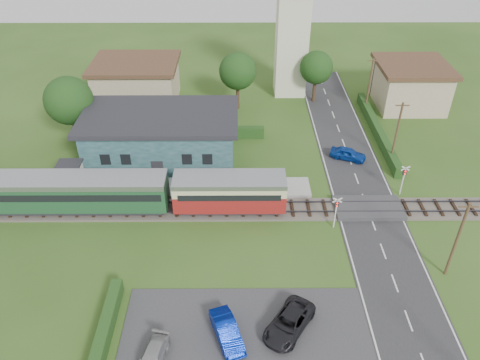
{
  "coord_description": "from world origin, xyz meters",
  "views": [
    {
      "loc": [
        -2.0,
        -31.64,
        27.08
      ],
      "look_at": [
        -1.81,
        4.0,
        2.02
      ],
      "focal_mm": 35.0,
      "sensor_mm": 36.0,
      "label": 1
    }
  ],
  "objects_px": {
    "crossing_signal_far": "(404,176)",
    "church_tower": "(293,16)",
    "equipment_hut": "(71,176)",
    "crossing_signal_near": "(336,208)",
    "house_west": "(137,82)",
    "car_park_dark": "(289,323)",
    "pedestrian_near": "(219,181)",
    "pedestrian_far": "(98,179)",
    "car_on_road": "(348,154)",
    "car_park_silver": "(153,358)",
    "train": "(42,192)",
    "station_building": "(161,137)",
    "house_east": "(410,84)",
    "car_park_blue": "(227,331)"
  },
  "relations": [
    {
      "from": "crossing_signal_near",
      "to": "pedestrian_near",
      "type": "relative_size",
      "value": 1.71
    },
    {
      "from": "pedestrian_near",
      "to": "station_building",
      "type": "bearing_deg",
      "value": -29.02
    },
    {
      "from": "church_tower",
      "to": "car_park_silver",
      "type": "xyz_separation_m",
      "value": [
        -12.5,
        -41.72,
        -9.62
      ]
    },
    {
      "from": "train",
      "to": "car_park_blue",
      "type": "bearing_deg",
      "value": -39.59
    },
    {
      "from": "train",
      "to": "church_tower",
      "type": "relative_size",
      "value": 2.45
    },
    {
      "from": "car_on_road",
      "to": "pedestrian_far",
      "type": "relative_size",
      "value": 2.38
    },
    {
      "from": "pedestrian_near",
      "to": "pedestrian_far",
      "type": "relative_size",
      "value": 1.21
    },
    {
      "from": "station_building",
      "to": "train",
      "type": "height_order",
      "value": "station_building"
    },
    {
      "from": "car_park_blue",
      "to": "pedestrian_near",
      "type": "relative_size",
      "value": 2.08
    },
    {
      "from": "car_park_silver",
      "to": "pedestrian_near",
      "type": "bearing_deg",
      "value": 91.24
    },
    {
      "from": "equipment_hut",
      "to": "crossing_signal_near",
      "type": "height_order",
      "value": "crossing_signal_near"
    },
    {
      "from": "car_park_blue",
      "to": "crossing_signal_near",
      "type": "bearing_deg",
      "value": 31.44
    },
    {
      "from": "car_on_road",
      "to": "crossing_signal_near",
      "type": "bearing_deg",
      "value": -173.24
    },
    {
      "from": "church_tower",
      "to": "pedestrian_near",
      "type": "xyz_separation_m",
      "value": [
        -8.85,
        -23.22,
        -8.82
      ]
    },
    {
      "from": "station_building",
      "to": "crossing_signal_far",
      "type": "relative_size",
      "value": 4.88
    },
    {
      "from": "crossing_signal_far",
      "to": "pedestrian_near",
      "type": "bearing_deg",
      "value": 178.72
    },
    {
      "from": "equipment_hut",
      "to": "car_park_silver",
      "type": "height_order",
      "value": "equipment_hut"
    },
    {
      "from": "train",
      "to": "car_park_silver",
      "type": "xyz_separation_m",
      "value": [
        12.03,
        -15.72,
        -1.57
      ]
    },
    {
      "from": "train",
      "to": "pedestrian_far",
      "type": "relative_size",
      "value": 27.35
    },
    {
      "from": "car_park_dark",
      "to": "crossing_signal_near",
      "type": "bearing_deg",
      "value": 98.49
    },
    {
      "from": "car_park_silver",
      "to": "train",
      "type": "bearing_deg",
      "value": 139.84
    },
    {
      "from": "church_tower",
      "to": "car_park_dark",
      "type": "distance_m",
      "value": 40.44
    },
    {
      "from": "crossing_signal_far",
      "to": "church_tower",
      "type": "bearing_deg",
      "value": 110.02
    },
    {
      "from": "car_park_dark",
      "to": "pedestrian_near",
      "type": "height_order",
      "value": "pedestrian_near"
    },
    {
      "from": "train",
      "to": "crossing_signal_far",
      "type": "height_order",
      "value": "train"
    },
    {
      "from": "pedestrian_near",
      "to": "pedestrian_far",
      "type": "xyz_separation_m",
      "value": [
        -11.65,
        0.51,
        -0.17
      ]
    },
    {
      "from": "crossing_signal_far",
      "to": "pedestrian_far",
      "type": "height_order",
      "value": "crossing_signal_far"
    },
    {
      "from": "house_west",
      "to": "car_park_silver",
      "type": "bearing_deg",
      "value": -79.04
    },
    {
      "from": "house_west",
      "to": "car_park_dark",
      "type": "height_order",
      "value": "house_west"
    },
    {
      "from": "house_west",
      "to": "car_park_blue",
      "type": "bearing_deg",
      "value": -71.65
    },
    {
      "from": "crossing_signal_far",
      "to": "car_on_road",
      "type": "bearing_deg",
      "value": 121.16
    },
    {
      "from": "equipment_hut",
      "to": "car_park_blue",
      "type": "bearing_deg",
      "value": -48.24
    },
    {
      "from": "station_building",
      "to": "church_tower",
      "type": "bearing_deg",
      "value": 48.59
    },
    {
      "from": "church_tower",
      "to": "car_park_dark",
      "type": "height_order",
      "value": "church_tower"
    },
    {
      "from": "car_on_road",
      "to": "train",
      "type": "bearing_deg",
      "value": 130.2
    },
    {
      "from": "house_west",
      "to": "car_park_dark",
      "type": "bearing_deg",
      "value": -65.51
    },
    {
      "from": "house_east",
      "to": "church_tower",
      "type": "bearing_deg",
      "value": 165.07
    },
    {
      "from": "train",
      "to": "church_tower",
      "type": "height_order",
      "value": "church_tower"
    },
    {
      "from": "station_building",
      "to": "house_east",
      "type": "xyz_separation_m",
      "value": [
        30.0,
        13.01,
        0.1
      ]
    },
    {
      "from": "train",
      "to": "car_park_dark",
      "type": "xyz_separation_m",
      "value": [
        21.0,
        -13.15,
        -1.45
      ]
    },
    {
      "from": "car_park_silver",
      "to": "pedestrian_far",
      "type": "bearing_deg",
      "value": 125.24
    },
    {
      "from": "crossing_signal_near",
      "to": "car_park_blue",
      "type": "bearing_deg",
      "value": -128.7
    },
    {
      "from": "pedestrian_far",
      "to": "car_park_blue",
      "type": "bearing_deg",
      "value": -123.95
    },
    {
      "from": "train",
      "to": "house_west",
      "type": "relative_size",
      "value": 4.0
    },
    {
      "from": "car_park_dark",
      "to": "station_building",
      "type": "bearing_deg",
      "value": 150.54
    },
    {
      "from": "crossing_signal_far",
      "to": "station_building",
      "type": "bearing_deg",
      "value": 164.37
    },
    {
      "from": "church_tower",
      "to": "house_west",
      "type": "bearing_deg",
      "value": -171.47
    },
    {
      "from": "station_building",
      "to": "car_park_silver",
      "type": "distance_m",
      "value": 24.92
    },
    {
      "from": "crossing_signal_far",
      "to": "car_park_silver",
      "type": "bearing_deg",
      "value": -139.36
    },
    {
      "from": "train",
      "to": "pedestrian_far",
      "type": "distance_m",
      "value": 5.29
    }
  ]
}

